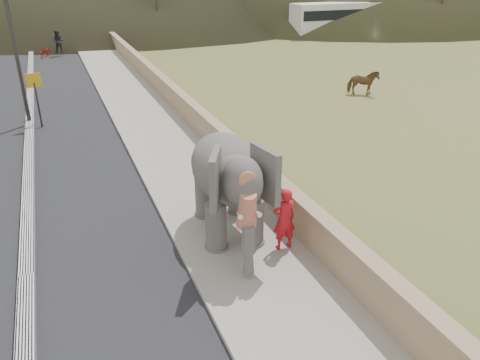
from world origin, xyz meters
The scene contains 14 objects.
ground centered at (0.00, 0.00, 0.00)m, with size 160.00×160.00×0.00m, color olive.
road centered at (-5.00, 10.00, 0.01)m, with size 7.00×120.00×0.03m, color black.
median centered at (-5.00, 10.00, 0.11)m, with size 0.35×120.00×0.22m, color black.
walkway centered at (0.00, 10.00, 0.07)m, with size 3.00×120.00×0.15m, color #9E9687.
parapet centered at (1.65, 10.00, 0.55)m, with size 0.30×120.00×1.10m, color tan.
lamppost centered at (-4.69, 12.74, 4.87)m, with size 1.76×0.36×8.00m.
signboard centered at (-4.50, 12.13, 1.64)m, with size 0.60×0.08×2.40m.
cow centered at (11.95, 11.58, 0.68)m, with size 0.74×1.61×1.36m, color brown.
distant_car centered at (20.21, 36.26, 0.72)m, with size 1.70×4.23×1.44m, color #B2B1B8.
bus_white centered at (24.18, 32.22, 1.55)m, with size 2.50×11.00×3.10m, color silver.
bus_orange centered at (32.02, 32.27, 1.55)m, with size 2.50×11.00×3.10m, color orange.
elephant_and_man centered at (0.02, 0.71, 1.51)m, with size 2.46×4.01×2.73m.
motorcyclist centered at (-3.40, 30.23, 0.79)m, with size 2.18×1.81×1.98m.
trees centered at (-3.34, 24.93, 4.02)m, with size 47.39×44.33×9.46m.
Camera 1 is at (-3.75, -9.45, 6.61)m, focal length 35.00 mm.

